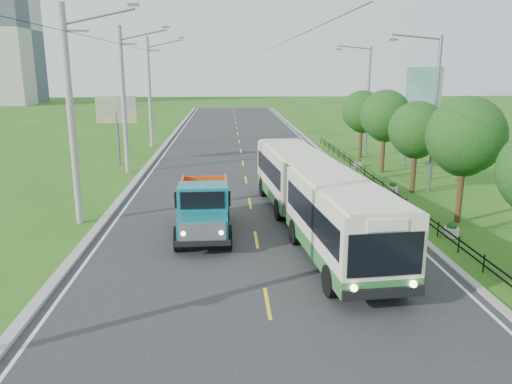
{
  "coord_description": "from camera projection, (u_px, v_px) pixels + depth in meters",
  "views": [
    {
      "loc": [
        -1.19,
        -14.33,
        7.18
      ],
      "look_at": [
        0.04,
        6.96,
        1.9
      ],
      "focal_mm": 35.0,
      "sensor_mm": 36.0,
      "label": 1
    }
  ],
  "objects": [
    {
      "name": "tree_fifth",
      "position": [
        385.0,
        118.0,
        34.83
      ],
      "size": [
        3.48,
        3.52,
        5.8
      ],
      "color": "#382314",
      "rests_on": "ground"
    },
    {
      "name": "railing_right",
      "position": [
        383.0,
        188.0,
        29.63
      ],
      "size": [
        0.04,
        40.0,
        0.6
      ],
      "primitive_type": "cube",
      "color": "black",
      "rests_on": "ground"
    },
    {
      "name": "pole_far",
      "position": [
        150.0,
        92.0,
        45.98
      ],
      "size": [
        3.51,
        0.32,
        10.0
      ],
      "color": "gray",
      "rests_on": "ground"
    },
    {
      "name": "planter_mid",
      "position": [
        393.0,
        188.0,
        29.66
      ],
      "size": [
        0.64,
        0.64,
        0.67
      ],
      "color": "silver",
      "rests_on": "ground"
    },
    {
      "name": "edge_line_right",
      "position": [
        338.0,
        172.0,
        35.43
      ],
      "size": [
        0.12,
        120.0,
        0.0
      ],
      "primitive_type": "cube",
      "color": "silver",
      "rests_on": "road"
    },
    {
      "name": "bus",
      "position": [
        314.0,
        192.0,
        22.16
      ],
      "size": [
        4.05,
        16.11,
        3.08
      ],
      "rotation": [
        0.0,
        0.0,
        0.09
      ],
      "color": "#2C6F33",
      "rests_on": "ground"
    },
    {
      "name": "dump_truck",
      "position": [
        204.0,
        204.0,
        21.9
      ],
      "size": [
        2.44,
        5.92,
        2.46
      ],
      "rotation": [
        0.0,
        0.0,
        0.02
      ],
      "color": "#14707A",
      "rests_on": "ground"
    },
    {
      "name": "ground",
      "position": [
        267.0,
        304.0,
        15.68
      ],
      "size": [
        240.0,
        240.0,
        0.0
      ],
      "primitive_type": "plane",
      "color": "#275E16",
      "rests_on": "ground"
    },
    {
      "name": "planter_far",
      "position": [
        358.0,
        163.0,
        37.42
      ],
      "size": [
        0.64,
        0.64,
        0.67
      ],
      "color": "silver",
      "rests_on": "ground"
    },
    {
      "name": "road",
      "position": [
        245.0,
        174.0,
        35.06
      ],
      "size": [
        14.0,
        120.0,
        0.02
      ],
      "primitive_type": "cube",
      "color": "#28282B",
      "rests_on": "ground"
    },
    {
      "name": "pole_near",
      "position": [
        72.0,
        116.0,
        22.72
      ],
      "size": [
        3.51,
        0.32,
        10.0
      ],
      "color": "gray",
      "rests_on": "ground"
    },
    {
      "name": "pole_mid",
      "position": [
        124.0,
        100.0,
        34.35
      ],
      "size": [
        3.51,
        0.32,
        10.0
      ],
      "color": "gray",
      "rests_on": "ground"
    },
    {
      "name": "curb_left",
      "position": [
        141.0,
        174.0,
        34.64
      ],
      "size": [
        0.4,
        120.0,
        0.15
      ],
      "primitive_type": "cube",
      "color": "#9E9E99",
      "rests_on": "ground"
    },
    {
      "name": "edge_line_left",
      "position": [
        149.0,
        175.0,
        34.69
      ],
      "size": [
        0.12,
        120.0,
        0.0
      ],
      "primitive_type": "cube",
      "color": "silver",
      "rests_on": "road"
    },
    {
      "name": "centre_dash",
      "position": [
        267.0,
        303.0,
        15.68
      ],
      "size": [
        0.12,
        2.2,
        0.0
      ],
      "primitive_type": "cube",
      "color": "yellow",
      "rests_on": "road"
    },
    {
      "name": "streetlight_far",
      "position": [
        366.0,
        96.0,
        42.24
      ],
      "size": [
        3.02,
        0.2,
        9.07
      ],
      "color": "slate",
      "rests_on": "ground"
    },
    {
      "name": "streetlight_mid",
      "position": [
        433.0,
        109.0,
        28.67
      ],
      "size": [
        3.02,
        0.2,
        9.07
      ],
      "color": "slate",
      "rests_on": "ground"
    },
    {
      "name": "billboard_right",
      "position": [
        422.0,
        96.0,
        34.47
      ],
      "size": [
        0.24,
        6.0,
        7.3
      ],
      "color": "slate",
      "rests_on": "ground"
    },
    {
      "name": "billboard_left",
      "position": [
        116.0,
        114.0,
        37.48
      ],
      "size": [
        3.0,
        0.2,
        5.2
      ],
      "color": "slate",
      "rests_on": "ground"
    },
    {
      "name": "curb_right",
      "position": [
        345.0,
        172.0,
        35.45
      ],
      "size": [
        0.3,
        120.0,
        0.1
      ],
      "primitive_type": "cube",
      "color": "#9E9E99",
      "rests_on": "ground"
    },
    {
      "name": "tree_fourth",
      "position": [
        417.0,
        132.0,
        29.08
      ],
      "size": [
        3.24,
        3.31,
        5.4
      ],
      "color": "#382314",
      "rests_on": "ground"
    },
    {
      "name": "planter_near",
      "position": [
        451.0,
        230.0,
        21.91
      ],
      "size": [
        0.64,
        0.64,
        0.67
      ],
      "color": "silver",
      "rests_on": "ground"
    },
    {
      "name": "tree_third",
      "position": [
        465.0,
        139.0,
        23.17
      ],
      "size": [
        3.6,
        3.62,
        6.0
      ],
      "color": "#382314",
      "rests_on": "ground"
    },
    {
      "name": "tree_back",
      "position": [
        362.0,
        113.0,
        40.69
      ],
      "size": [
        3.3,
        3.36,
        5.5
      ],
      "color": "#382314",
      "rests_on": "ground"
    }
  ]
}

